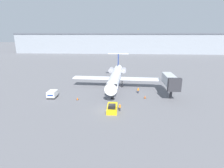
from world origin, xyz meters
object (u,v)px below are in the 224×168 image
object	(u,v)px
worker_near_tug	(120,107)
traffic_cone_right	(145,97)
jet_bridge	(170,81)
worker_by_wing	(138,90)
pushback_tug	(112,108)
airplane_main	(116,76)
traffic_cone_left	(77,99)
luggage_cart	(52,94)

from	to	relation	value
worker_near_tug	traffic_cone_right	world-z (taller)	worker_near_tug
traffic_cone_right	jet_bridge	xyz separation A→B (m)	(6.83, 2.07, 4.05)
worker_near_tug	worker_by_wing	xyz separation A→B (m)	(5.10, 12.42, -0.01)
pushback_tug	jet_bridge	distance (m)	18.79
airplane_main	traffic_cone_right	world-z (taller)	airplane_main
airplane_main	worker_near_tug	xyz separation A→B (m)	(1.71, -17.63, -2.79)
traffic_cone_left	jet_bridge	distance (m)	25.39
airplane_main	traffic_cone_right	bearing A→B (deg)	-48.20
worker_near_tug	worker_by_wing	bearing A→B (deg)	67.68
luggage_cart	worker_near_tug	distance (m)	19.76
airplane_main	luggage_cart	distance (m)	19.80
traffic_cone_left	traffic_cone_right	bearing A→B (deg)	7.01
pushback_tug	worker_by_wing	distance (m)	14.21
airplane_main	traffic_cone_right	size ratio (longest dim) A/B	33.96
luggage_cart	worker_near_tug	size ratio (longest dim) A/B	1.72
pushback_tug	traffic_cone_left	world-z (taller)	pushback_tug
luggage_cart	worker_near_tug	xyz separation A→B (m)	(18.37, -7.28, -0.06)
pushback_tug	traffic_cone_right	xyz separation A→B (m)	(8.33, 8.37, -0.31)
worker_by_wing	jet_bridge	world-z (taller)	jet_bridge
traffic_cone_right	jet_bridge	distance (m)	8.21
luggage_cart	traffic_cone_left	distance (m)	7.26
worker_near_tug	jet_bridge	xyz separation A→B (m)	(13.46, 10.38, 3.53)
worker_by_wing	traffic_cone_left	world-z (taller)	worker_by_wing
worker_near_tug	jet_bridge	size ratio (longest dim) A/B	0.18
worker_near_tug	traffic_cone_left	xyz separation A→B (m)	(-11.23, 6.11, -0.60)
pushback_tug	luggage_cart	world-z (taller)	luggage_cart
pushback_tug	luggage_cart	distance (m)	18.21
pushback_tug	luggage_cart	size ratio (longest dim) A/B	1.62
traffic_cone_left	jet_bridge	bearing A→B (deg)	9.81
worker_by_wing	traffic_cone_right	world-z (taller)	worker_by_wing
airplane_main	worker_by_wing	xyz separation A→B (m)	(6.81, -5.22, -2.80)
worker_near_tug	traffic_cone_left	world-z (taller)	worker_near_tug
worker_near_tug	jet_bridge	distance (m)	17.36
traffic_cone_right	luggage_cart	bearing A→B (deg)	-177.65
worker_by_wing	pushback_tug	bearing A→B (deg)	-118.59
traffic_cone_left	jet_bridge	world-z (taller)	jet_bridge
worker_by_wing	traffic_cone_right	distance (m)	4.41
luggage_cart	worker_near_tug	bearing A→B (deg)	-21.62
worker_by_wing	jet_bridge	xyz separation A→B (m)	(8.36, -2.04, 3.54)
luggage_cart	traffic_cone_left	xyz separation A→B (m)	(7.14, -1.17, -0.65)
jet_bridge	traffic_cone_right	bearing A→B (deg)	-163.13
worker_by_wing	traffic_cone_right	xyz separation A→B (m)	(1.53, -4.11, -0.51)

